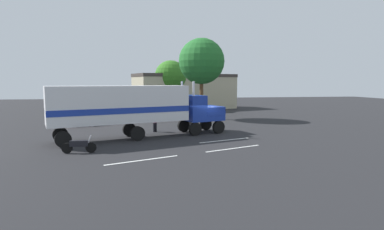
{
  "coord_description": "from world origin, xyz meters",
  "views": [
    {
      "loc": [
        -5.22,
        -26.03,
        4.43
      ],
      "look_at": [
        -0.84,
        0.16,
        1.6
      ],
      "focal_mm": 28.93,
      "sensor_mm": 36.0,
      "label": 1
    }
  ],
  "objects_px": {
    "person_bystander": "(155,122)",
    "tree_left": "(202,61)",
    "motorcycle": "(79,145)",
    "tree_center": "(171,76)",
    "parked_car": "(87,117)",
    "semi_truck": "(134,106)"
  },
  "relations": [
    {
      "from": "semi_truck",
      "to": "tree_left",
      "type": "relative_size",
      "value": 1.47
    },
    {
      "from": "parked_car",
      "to": "tree_left",
      "type": "relative_size",
      "value": 0.49
    },
    {
      "from": "parked_car",
      "to": "person_bystander",
      "type": "bearing_deg",
      "value": -42.17
    },
    {
      "from": "motorcycle",
      "to": "semi_truck",
      "type": "bearing_deg",
      "value": 54.49
    },
    {
      "from": "tree_center",
      "to": "person_bystander",
      "type": "bearing_deg",
      "value": -99.62
    },
    {
      "from": "parked_car",
      "to": "motorcycle",
      "type": "height_order",
      "value": "parked_car"
    },
    {
      "from": "tree_left",
      "to": "tree_center",
      "type": "xyz_separation_m",
      "value": [
        -2.58,
        11.33,
        -1.57
      ]
    },
    {
      "from": "person_bystander",
      "to": "tree_left",
      "type": "xyz_separation_m",
      "value": [
        6.03,
        9.03,
        5.99
      ]
    },
    {
      "from": "motorcycle",
      "to": "tree_center",
      "type": "xyz_separation_m",
      "value": [
        8.52,
        28.0,
        4.83
      ]
    },
    {
      "from": "person_bystander",
      "to": "parked_car",
      "type": "bearing_deg",
      "value": 137.83
    },
    {
      "from": "semi_truck",
      "to": "person_bystander",
      "type": "height_order",
      "value": "semi_truck"
    },
    {
      "from": "tree_center",
      "to": "motorcycle",
      "type": "bearing_deg",
      "value": -106.93
    },
    {
      "from": "tree_left",
      "to": "semi_truck",
      "type": "bearing_deg",
      "value": -122.94
    },
    {
      "from": "semi_truck",
      "to": "motorcycle",
      "type": "xyz_separation_m",
      "value": [
        -3.35,
        -4.69,
        -2.04
      ]
    },
    {
      "from": "person_bystander",
      "to": "tree_left",
      "type": "distance_m",
      "value": 12.4
    },
    {
      "from": "motorcycle",
      "to": "tree_left",
      "type": "bearing_deg",
      "value": 56.32
    },
    {
      "from": "semi_truck",
      "to": "tree_left",
      "type": "bearing_deg",
      "value": 57.06
    },
    {
      "from": "parked_car",
      "to": "tree_left",
      "type": "height_order",
      "value": "tree_left"
    },
    {
      "from": "parked_car",
      "to": "motorcycle",
      "type": "relative_size",
      "value": 2.24
    },
    {
      "from": "parked_car",
      "to": "motorcycle",
      "type": "xyz_separation_m",
      "value": [
        1.72,
        -13.78,
        -0.33
      ]
    },
    {
      "from": "semi_truck",
      "to": "parked_car",
      "type": "xyz_separation_m",
      "value": [
        -5.07,
        9.09,
        -1.72
      ]
    },
    {
      "from": "person_bystander",
      "to": "tree_left",
      "type": "relative_size",
      "value": 0.17
    }
  ]
}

